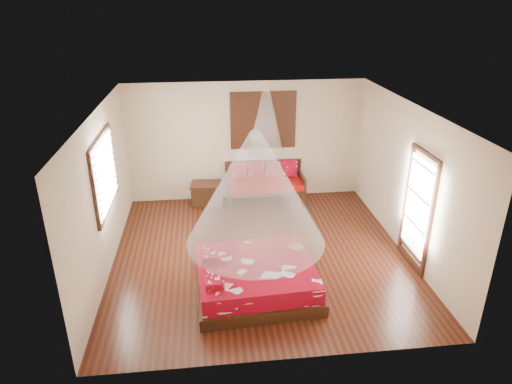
% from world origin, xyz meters
% --- Properties ---
extents(room, '(5.54, 5.54, 2.84)m').
position_xyz_m(room, '(0.00, 0.00, 1.40)').
color(room, '#33120B').
rests_on(room, ground).
extents(bed, '(2.07, 1.89, 0.63)m').
position_xyz_m(bed, '(-0.24, -1.14, 0.25)').
color(bed, black).
rests_on(bed, floor).
extents(daybed, '(1.82, 0.81, 0.95)m').
position_xyz_m(daybed, '(0.40, 2.38, 0.52)').
color(daybed, black).
rests_on(daybed, floor).
extents(storage_chest, '(0.79, 0.61, 0.51)m').
position_xyz_m(storage_chest, '(-0.96, 2.45, 0.26)').
color(storage_chest, black).
rests_on(storage_chest, floor).
extents(shutter_panel, '(1.52, 0.06, 1.32)m').
position_xyz_m(shutter_panel, '(0.40, 2.72, 1.90)').
color(shutter_panel, black).
rests_on(shutter_panel, wall_back).
extents(window_left, '(0.10, 1.74, 1.34)m').
position_xyz_m(window_left, '(-2.71, 0.20, 1.70)').
color(window_left, black).
rests_on(window_left, wall_left).
extents(glazed_door, '(0.08, 1.02, 2.16)m').
position_xyz_m(glazed_door, '(2.72, -0.60, 1.07)').
color(glazed_door, black).
rests_on(glazed_door, floor).
extents(wine_tray, '(0.25, 0.25, 0.21)m').
position_xyz_m(wine_tray, '(0.56, -0.68, 0.55)').
color(wine_tray, brown).
rests_on(wine_tray, bed).
extents(mosquito_net_main, '(2.20, 2.20, 1.80)m').
position_xyz_m(mosquito_net_main, '(-0.22, -1.14, 1.85)').
color(mosquito_net_main, white).
rests_on(mosquito_net_main, ceiling).
extents(mosquito_net_daybed, '(0.81, 0.81, 1.50)m').
position_xyz_m(mosquito_net_daybed, '(0.40, 2.25, 2.00)').
color(mosquito_net_daybed, white).
rests_on(mosquito_net_daybed, ceiling).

